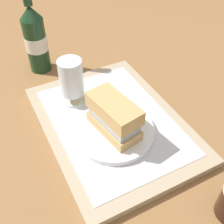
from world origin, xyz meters
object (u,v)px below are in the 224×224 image
plate (114,131)px  beer_glass (72,81)px  sandwich (113,115)px  beer_bottle (35,39)px

plate → beer_glass: size_ratio=1.52×
sandwich → beer_glass: bearing=4.9°
sandwich → beer_bottle: (0.36, 0.07, 0.03)m
plate → beer_bottle: beer_bottle is taller
beer_glass → beer_bottle: size_ratio=0.47×
sandwich → beer_glass: 0.15m
sandwich → beer_bottle: bearing=0.0°
beer_glass → sandwich: bearing=-164.7°
beer_glass → beer_bottle: 0.22m
plate → sandwich: bearing=10.3°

